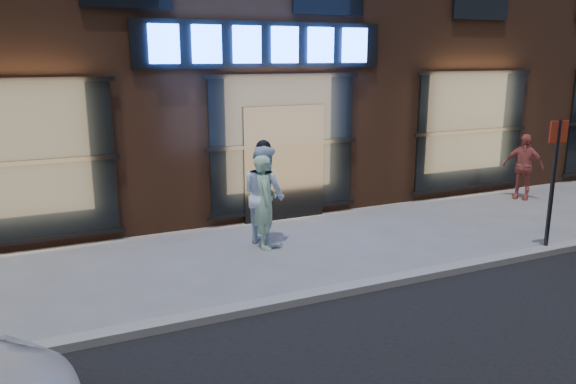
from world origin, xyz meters
name	(u,v)px	position (x,y,z in m)	size (l,w,h in m)	color
ground	(389,285)	(0.00, 0.00, 0.00)	(90.00, 90.00, 0.00)	slate
curb	(389,281)	(0.00, 0.00, 0.06)	(60.00, 0.25, 0.12)	gray
man_bowtie	(265,202)	(-1.06, 2.40, 0.85)	(0.62, 0.41, 1.70)	#A8DDB7
man_cap	(264,195)	(-0.98, 2.63, 0.92)	(0.90, 0.70, 1.84)	white
passerby	(523,166)	(5.96, 3.13, 0.79)	(0.93, 0.39, 1.58)	#C2594F
sign_post	(554,174)	(3.38, 0.10, 1.42)	(0.38, 0.07, 2.35)	#262628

